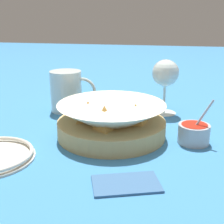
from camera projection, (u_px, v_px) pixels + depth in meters
The scene contains 6 objects.
ground_plane at pixel (114, 130), 0.77m from camera, with size 4.00×4.00×0.00m, color teal.
food_basket at pixel (112, 122), 0.73m from camera, with size 0.25×0.25×0.09m.
sauce_cup at pixel (194, 133), 0.69m from camera, with size 0.07×0.07×0.10m.
wine_glass at pixel (165, 75), 0.86m from camera, with size 0.07×0.07×0.15m.
beer_mug at pixel (67, 93), 0.91m from camera, with size 0.13×0.09×0.12m.
napkin at pixel (126, 183), 0.53m from camera, with size 0.13×0.10×0.01m.
Camera 1 is at (0.13, -0.71, 0.28)m, focal length 50.00 mm.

